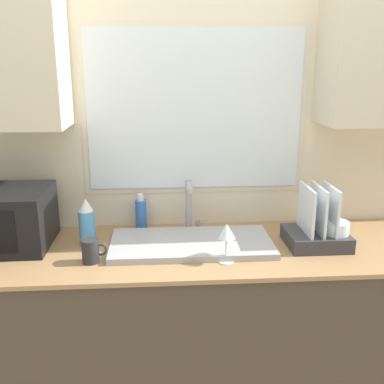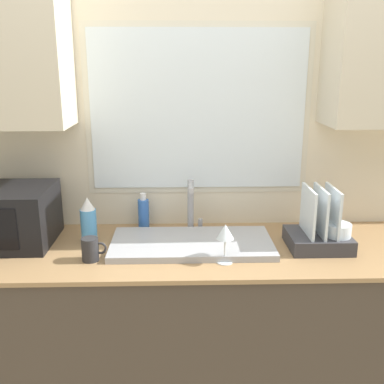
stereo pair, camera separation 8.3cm
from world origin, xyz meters
name	(u,v)px [view 1 (the left image)]	position (x,y,z in m)	size (l,w,h in m)	color
countertop	(200,330)	(0.00, 0.33, 0.45)	(2.29, 0.68, 0.90)	#42382D
wall_back	(195,128)	(0.00, 0.64, 1.42)	(6.00, 0.38, 2.60)	beige
sink_basin	(191,243)	(-0.04, 0.33, 0.92)	(0.76, 0.38, 0.03)	#9EA0A5
faucet	(189,202)	(-0.04, 0.53, 1.06)	(0.08, 0.17, 0.27)	#99999E
microwave	(6,218)	(-0.91, 0.41, 1.04)	(0.40, 0.38, 0.27)	black
dish_rack	(319,230)	(0.56, 0.30, 0.98)	(0.28, 0.25, 0.29)	#333338
spray_bottle	(87,223)	(-0.53, 0.39, 1.01)	(0.08, 0.08, 0.23)	#4C99D8
soap_bottle	(141,213)	(-0.29, 0.59, 0.99)	(0.06, 0.06, 0.19)	blue
mug_near_sink	(91,251)	(-0.49, 0.19, 0.95)	(0.11, 0.07, 0.10)	#262628
wine_glass	(227,233)	(0.10, 0.15, 1.04)	(0.08, 0.08, 0.18)	silver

